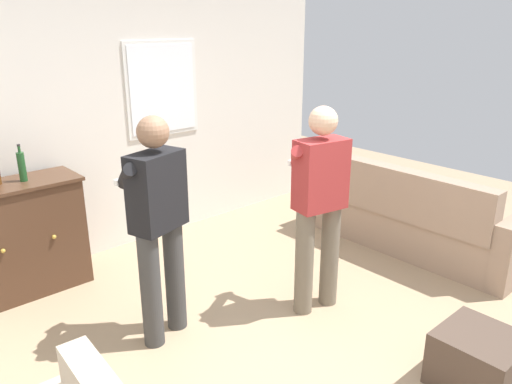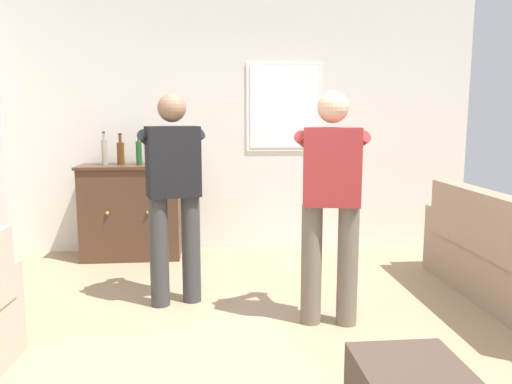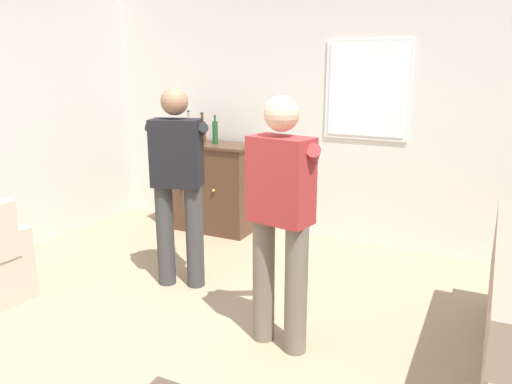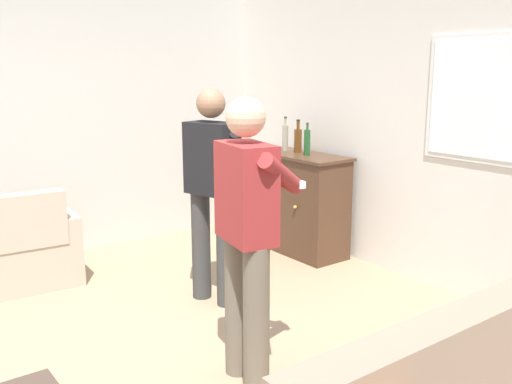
% 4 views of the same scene
% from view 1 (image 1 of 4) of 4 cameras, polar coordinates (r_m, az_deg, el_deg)
% --- Properties ---
extents(ground, '(10.40, 10.40, 0.00)m').
position_cam_1_polar(ground, '(3.81, 6.86, -17.73)').
color(ground, '#9E8466').
extents(wall_back_with_window, '(5.20, 0.15, 2.80)m').
position_cam_1_polar(wall_back_with_window, '(5.26, -14.96, 8.89)').
color(wall_back_with_window, silver).
rests_on(wall_back_with_window, ground).
extents(couch, '(0.57, 2.28, 0.91)m').
position_cam_1_polar(couch, '(5.34, 16.62, -2.94)').
color(couch, gray).
rests_on(couch, ground).
extents(sideboard_cabinet, '(1.06, 0.49, 1.00)m').
position_cam_1_polar(sideboard_cabinet, '(4.74, -25.33, -4.82)').
color(sideboard_cabinet, '#472D1E').
rests_on(sideboard_cabinet, ground).
extents(bottle_spirits_clear, '(0.06, 0.06, 0.31)m').
position_cam_1_polar(bottle_spirits_clear, '(4.57, -25.20, 2.69)').
color(bottle_spirits_clear, '#1E4C23').
rests_on(bottle_spirits_clear, sideboard_cabinet).
extents(ottoman, '(0.50, 0.50, 0.37)m').
position_cam_1_polar(ottoman, '(3.70, 24.04, -17.12)').
color(ottoman, '#47382D').
rests_on(ottoman, ground).
extents(person_standing_left, '(0.54, 0.52, 1.68)m').
position_cam_1_polar(person_standing_left, '(3.59, -11.18, -3.16)').
color(person_standing_left, '#383838').
rests_on(person_standing_left, ground).
extents(person_standing_right, '(0.55, 0.51, 1.68)m').
position_cam_1_polar(person_standing_right, '(3.92, 7.19, -1.01)').
color(person_standing_right, '#6B6051').
rests_on(person_standing_right, ground).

